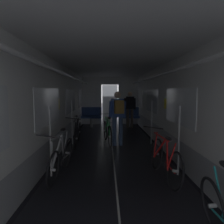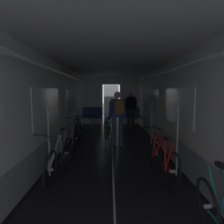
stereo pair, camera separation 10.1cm
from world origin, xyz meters
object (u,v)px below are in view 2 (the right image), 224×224
(bicycle_silver, at_px, (59,158))
(person_cyclist_aisle, at_px, (118,113))
(bench_seat_far_right, at_px, (130,115))
(person_standing_near_bench, at_px, (131,107))
(bicycle_black, at_px, (77,133))
(bicycle_green_in_aisle, at_px, (107,132))
(bench_seat_far_left, at_px, (92,115))
(bicycle_red, at_px, (163,159))

(bicycle_silver, height_order, person_cyclist_aisle, person_cyclist_aisle)
(bench_seat_far_right, bearing_deg, person_standing_near_bench, -89.59)
(bench_seat_far_right, xyz_separation_m, person_cyclist_aisle, (-0.72, -3.59, 0.45))
(person_cyclist_aisle, bearing_deg, bicycle_silver, -117.17)
(bicycle_black, xyz_separation_m, bicycle_green_in_aisle, (0.94, 0.20, 0.00))
(person_cyclist_aisle, xyz_separation_m, person_standing_near_bench, (0.73, 3.21, -0.04))
(bench_seat_far_right, height_order, person_standing_near_bench, person_standing_near_bench)
(person_cyclist_aisle, height_order, person_standing_near_bench, same)
(bench_seat_far_left, xyz_separation_m, person_standing_near_bench, (1.80, -0.38, 0.41))
(person_cyclist_aisle, bearing_deg, bicycle_green_in_aisle, 139.93)
(bicycle_red, xyz_separation_m, bicycle_green_in_aisle, (-1.10, 2.80, 0.00))
(bicycle_red, bearing_deg, bicycle_green_in_aisle, 111.36)
(bicycle_green_in_aisle, bearing_deg, person_standing_near_bench, 70.48)
(bicycle_silver, xyz_separation_m, person_cyclist_aisle, (1.24, 2.42, 0.63))
(bench_seat_far_left, distance_m, bench_seat_far_right, 1.80)
(bicycle_black, bearing_deg, bicycle_red, -51.95)
(bicycle_red, xyz_separation_m, person_standing_near_bench, (-0.05, 5.75, 0.60))
(bicycle_red, relative_size, person_standing_near_bench, 1.01)
(person_standing_near_bench, bearing_deg, person_cyclist_aisle, -102.73)
(bicycle_red, bearing_deg, bicycle_black, 128.05)
(bench_seat_far_left, height_order, person_standing_near_bench, person_standing_near_bench)
(bench_seat_far_right, height_order, bicycle_black, same)
(bicycle_red, xyz_separation_m, person_cyclist_aisle, (-0.78, 2.53, 0.64))
(bench_seat_far_left, bearing_deg, person_cyclist_aisle, -73.31)
(person_cyclist_aisle, bearing_deg, bicycle_black, 176.85)
(bench_seat_far_right, xyz_separation_m, bicycle_black, (-1.98, -3.52, -0.19))
(bench_seat_far_left, relative_size, bicycle_red, 0.58)
(bicycle_silver, distance_m, bicycle_green_in_aisle, 2.84)
(bench_seat_far_right, relative_size, bicycle_black, 0.58)
(bench_seat_far_right, height_order, bicycle_green_in_aisle, bench_seat_far_right)
(person_standing_near_bench, bearing_deg, bicycle_green_in_aisle, -109.52)
(bicycle_silver, height_order, person_standing_near_bench, person_standing_near_bench)
(bench_seat_far_right, relative_size, person_standing_near_bench, 0.58)
(bicycle_red, xyz_separation_m, bicycle_black, (-2.04, 2.60, 0.00))
(bicycle_black, bearing_deg, person_standing_near_bench, 57.73)
(bench_seat_far_right, bearing_deg, bench_seat_far_left, 180.00)
(bench_seat_far_left, relative_size, person_standing_near_bench, 0.58)
(bicycle_red, relative_size, bicycle_green_in_aisle, 1.01)
(bench_seat_far_right, distance_m, bicycle_red, 6.13)
(bicycle_black, bearing_deg, person_cyclist_aisle, -3.15)
(bicycle_black, height_order, bicycle_green_in_aisle, bicycle_black)
(bench_seat_far_left, distance_m, person_standing_near_bench, 1.89)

